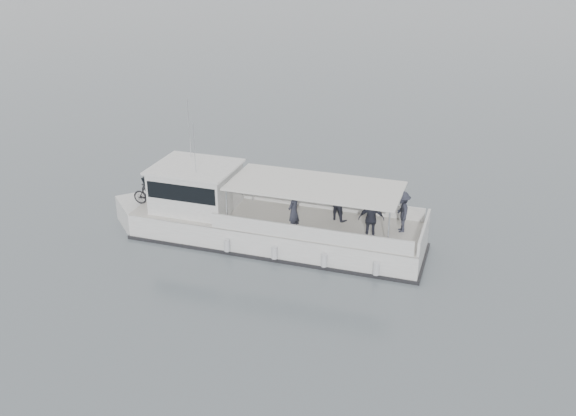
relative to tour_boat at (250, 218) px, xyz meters
The scene contains 2 objects.
ground 6.17m from the tour_boat, 34.77° to the right, with size 1400.00×1400.00×0.00m, color #545E63.
tour_boat is the anchor object (origin of this frame).
Camera 1 is at (8.28, -14.96, 11.48)m, focal length 40.00 mm.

